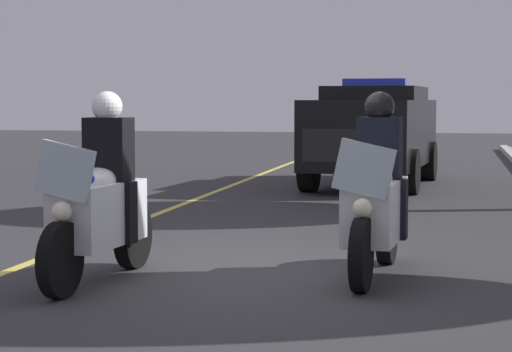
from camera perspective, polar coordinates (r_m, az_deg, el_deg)
ground_plane at (r=9.20m, az=-0.34°, el=-5.72°), size 80.00×80.00×0.00m
lane_stripe_center at (r=9.93m, az=-13.41°, el=-5.07°), size 48.00×0.12×0.01m
police_motorcycle_lead_left at (r=8.73m, az=-9.25°, el=-1.70°), size 2.14×0.62×1.72m
police_motorcycle_lead_right at (r=8.94m, az=7.13°, el=-1.53°), size 2.14×0.62×1.72m
police_suv at (r=18.49m, az=6.98°, el=2.72°), size 5.03×2.38×2.05m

